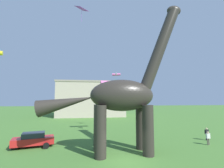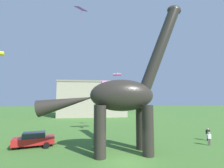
# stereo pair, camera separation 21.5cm
# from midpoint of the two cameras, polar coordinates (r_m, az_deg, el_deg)

# --- Properties ---
(ground_plane) EXTENTS (240.00, 240.00, 0.00)m
(ground_plane) POSITION_cam_midpoint_polar(r_m,az_deg,el_deg) (15.07, 5.57, -25.42)
(ground_plane) COLOR #42702D
(dinosaur_sculpture) EXTENTS (14.73, 3.12, 15.39)m
(dinosaur_sculpture) POSITION_cam_midpoint_polar(r_m,az_deg,el_deg) (16.23, 3.67, -3.97)
(dinosaur_sculpture) COLOR #2D2823
(dinosaur_sculpture) RESTS_ON ground_plane
(parked_sedan_left) EXTENTS (4.51, 2.74, 1.55)m
(parked_sedan_left) POSITION_cam_midpoint_polar(r_m,az_deg,el_deg) (20.72, -25.32, -17.04)
(parked_sedan_left) COLOR red
(parked_sedan_left) RESTS_ON ground_plane
(person_vendor_side) EXTENTS (0.58, 0.26, 1.56)m
(person_vendor_side) POSITION_cam_midpoint_polar(r_m,az_deg,el_deg) (24.71, 30.73, -14.49)
(person_vendor_side) COLOR black
(person_vendor_side) RESTS_ON ground_plane
(person_far_spectator) EXTENTS (0.56, 0.25, 1.50)m
(person_far_spectator) POSITION_cam_midpoint_polar(r_m,az_deg,el_deg) (22.33, 31.04, -15.63)
(person_far_spectator) COLOR #6B6056
(person_far_spectator) RESTS_ON ground_plane
(kite_far_right) EXTENTS (1.56, 1.47, 0.44)m
(kite_far_right) POSITION_cam_midpoint_polar(r_m,az_deg,el_deg) (29.81, 1.99, 3.39)
(kite_far_right) COLOR pink
(kite_near_low) EXTENTS (3.14, 2.73, 0.90)m
(kite_near_low) POSITION_cam_midpoint_polar(r_m,az_deg,el_deg) (26.22, -0.01, 0.28)
(kite_near_low) COLOR pink
(kite_high_right) EXTENTS (1.17, 1.15, 1.26)m
(kite_high_right) POSITION_cam_midpoint_polar(r_m,az_deg,el_deg) (14.52, -10.31, 24.40)
(kite_high_right) COLOR purple
(background_building_block) EXTENTS (20.51, 12.00, 10.65)m
(background_building_block) POSITION_cam_midpoint_polar(r_m,az_deg,el_deg) (52.60, -6.71, -5.17)
(background_building_block) COLOR #B7A893
(background_building_block) RESTS_ON ground_plane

